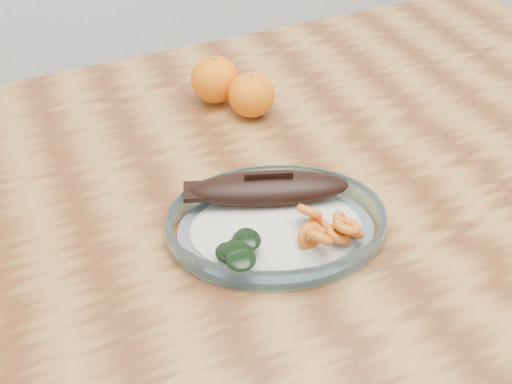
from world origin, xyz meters
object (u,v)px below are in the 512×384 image
dining_table (308,218)px  orange_right (251,95)px  orange_left (215,80)px  plated_meal (276,222)px

dining_table → orange_right: orange_right is taller
dining_table → orange_right: (-0.03, 0.15, 0.13)m
orange_left → dining_table: bearing=-73.9°
dining_table → orange_right: bearing=99.6°
orange_left → orange_right: 0.07m
plated_meal → orange_right: bearing=91.4°
plated_meal → orange_right: (0.08, 0.25, 0.02)m
dining_table → orange_left: bearing=106.1°
plated_meal → orange_left: (0.04, 0.31, 0.02)m
orange_left → orange_right: orange_left is taller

